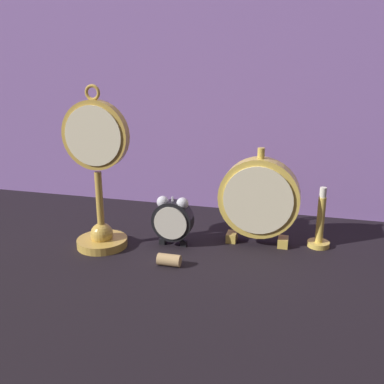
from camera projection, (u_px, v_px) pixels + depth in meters
ground_plane at (181, 262)px, 0.79m from camera, size 4.00×4.00×0.00m
fabric_backdrop_drape at (219, 71)px, 1.00m from camera, size 1.46×0.01×0.67m
pocket_watch_on_stand at (98, 180)px, 0.82m from camera, size 0.13×0.10×0.32m
alarm_clock_twin_bell at (173, 219)px, 0.85m from camera, size 0.08×0.03×0.10m
mantel_clock_silver at (259, 199)px, 0.84m from camera, size 0.16×0.04×0.20m
brass_candlestick at (320, 228)px, 0.85m from camera, size 0.04×0.04×0.12m
wine_cork at (169, 260)px, 0.77m from camera, size 0.04×0.02×0.02m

